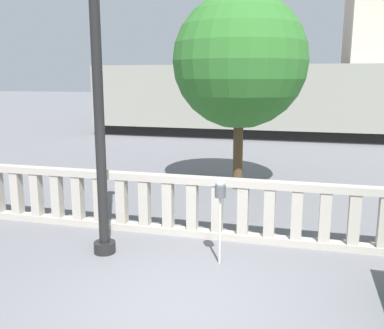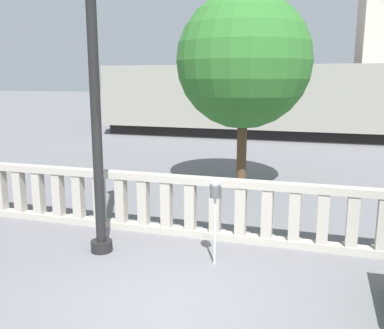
{
  "view_description": "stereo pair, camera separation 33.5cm",
  "coord_description": "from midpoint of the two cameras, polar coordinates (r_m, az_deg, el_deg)",
  "views": [
    {
      "loc": [
        1.56,
        -5.21,
        3.11
      ],
      "look_at": [
        -0.77,
        3.61,
        1.24
      ],
      "focal_mm": 40.0,
      "sensor_mm": 36.0,
      "label": 1
    },
    {
      "loc": [
        1.88,
        -5.12,
        3.11
      ],
      "look_at": [
        -0.77,
        3.61,
        1.24
      ],
      "focal_mm": 40.0,
      "sensor_mm": 36.0,
      "label": 2
    }
  ],
  "objects": [
    {
      "name": "ground_plane",
      "position": [
        6.27,
        -3.3,
        -18.19
      ],
      "size": [
        160.0,
        160.0,
        0.0
      ],
      "primitive_type": "plane",
      "color": "slate"
    },
    {
      "name": "balustrade",
      "position": [
        8.35,
        2.24,
        -5.88
      ],
      "size": [
        15.54,
        0.24,
        1.22
      ],
      "color": "#ADA599",
      "rests_on": "ground"
    },
    {
      "name": "lamppost",
      "position": [
        7.46,
        -13.76,
        10.72
      ],
      "size": [
        0.39,
        0.39,
        6.02
      ],
      "color": "black",
      "rests_on": "ground"
    },
    {
      "name": "parking_meter",
      "position": [
        7.05,
        2.43,
        -4.05
      ],
      "size": [
        0.19,
        0.19,
        1.49
      ],
      "color": "silver",
      "rests_on": "ground"
    },
    {
      "name": "train_near",
      "position": [
        22.68,
        18.6,
        8.04
      ],
      "size": [
        25.13,
        3.17,
        4.33
      ],
      "color": "black",
      "rests_on": "ground"
    },
    {
      "name": "train_far",
      "position": [
        30.84,
        16.54,
        8.77
      ],
      "size": [
        26.37,
        3.01,
        4.15
      ],
      "color": "black",
      "rests_on": "ground"
    },
    {
      "name": "tree_left",
      "position": [
        11.88,
        5.58,
        13.55
      ],
      "size": [
        3.63,
        3.63,
        5.35
      ],
      "color": "#4C3823",
      "rests_on": "ground"
    }
  ]
}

